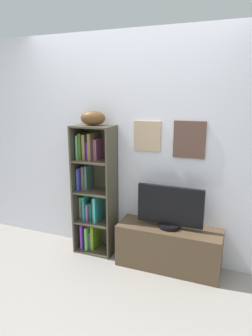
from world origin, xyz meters
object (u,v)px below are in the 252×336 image
object	(u,v)px
bookshelf	(93,192)
tv_stand	(168,248)
football	(93,118)
television	(170,208)

from	to	relation	value
bookshelf	tv_stand	world-z (taller)	bookshelf
football	tv_stand	xyz separation A→B (m)	(0.88, -0.04, -1.33)
bookshelf	television	size ratio (longest dim) A/B	2.17
football	television	xyz separation A→B (m)	(0.88, -0.04, -0.89)
bookshelf	football	distance (m)	0.85
tv_stand	television	xyz separation A→B (m)	(0.00, 0.00, 0.45)
tv_stand	television	world-z (taller)	television
football	television	bearing A→B (deg)	-2.40
football	television	size ratio (longest dim) A/B	0.40
football	television	world-z (taller)	football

